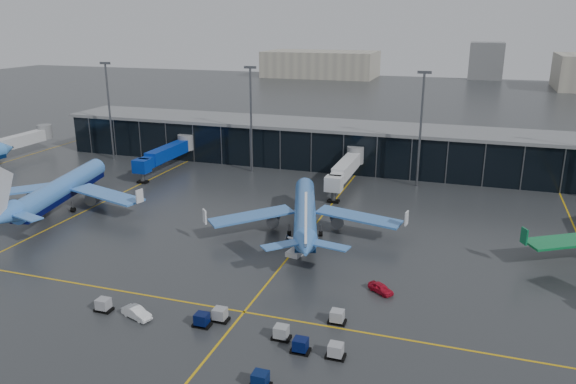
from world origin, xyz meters
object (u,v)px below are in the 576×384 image
(mobile_airstair, at_px, (296,250))
(baggage_carts, at_px, (252,332))
(service_van_white, at_px, (137,313))
(service_van_red, at_px, (381,288))
(airliner_arkefly, at_px, (60,176))
(airliner_klm_near, at_px, (305,199))

(mobile_airstair, bearing_deg, baggage_carts, -73.10)
(service_van_white, bearing_deg, service_van_red, -40.99)
(airliner_arkefly, xyz_separation_m, service_van_white, (37.73, -32.57, -5.87))
(airliner_klm_near, distance_m, service_van_white, 37.53)
(airliner_arkefly, relative_size, airliner_klm_near, 1.07)
(airliner_klm_near, height_order, mobile_airstair, airliner_klm_near)
(airliner_klm_near, relative_size, service_van_red, 10.12)
(baggage_carts, xyz_separation_m, mobile_airstair, (-2.52, 24.94, 0.01))
(baggage_carts, relative_size, mobile_airstair, 9.31)
(service_van_red, bearing_deg, service_van_white, 156.57)
(mobile_airstair, height_order, service_van_red, mobile_airstair)
(service_van_red, bearing_deg, airliner_arkefly, 112.39)
(airliner_klm_near, distance_m, baggage_carts, 35.66)
(airliner_arkefly, bearing_deg, mobile_airstair, -20.22)
(baggage_carts, height_order, service_van_red, baggage_carts)
(airliner_klm_near, relative_size, baggage_carts, 1.21)
(baggage_carts, bearing_deg, airliner_klm_near, 96.60)
(service_van_red, bearing_deg, mobile_airstair, 96.10)
(service_van_red, distance_m, service_van_white, 32.64)
(airliner_arkefly, distance_m, baggage_carts, 62.61)
(airliner_arkefly, relative_size, service_van_red, 10.86)
(baggage_carts, xyz_separation_m, service_van_red, (12.51, 16.29, -0.09))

